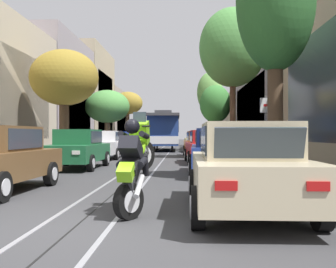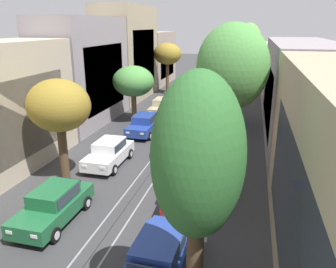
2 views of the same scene
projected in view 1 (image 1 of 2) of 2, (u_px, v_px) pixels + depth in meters
ground_plane at (160, 154)px, 27.56m from camera, size 160.00×160.00×0.00m
trolley_track_rails at (163, 152)px, 30.99m from camera, size 1.14×62.35×0.01m
building_facade_left at (52, 95)px, 31.14m from camera, size 4.65×54.05×10.50m
building_facade_right at (280, 109)px, 30.90m from camera, size 5.91×54.05×7.26m
parked_car_green_second_left at (78, 149)px, 15.83m from camera, size 2.03×4.38×1.58m
parked_car_white_mid_left at (105, 145)px, 22.37m from camera, size 2.01×4.37×1.58m
parked_car_blue_fourth_left at (125, 142)px, 28.82m from camera, size 2.02×4.37×1.58m
parked_car_beige_fifth_left at (134, 141)px, 35.09m from camera, size 2.02×4.37×1.58m
parked_car_silver_sixth_left at (141, 140)px, 41.62m from camera, size 2.00×4.36×1.58m
parked_car_navy_far_left at (147, 139)px, 48.34m from camera, size 2.11×4.41×1.58m
parked_car_beige_near_right at (246, 167)px, 6.90m from camera, size 2.03×4.37×1.58m
parked_car_blue_second_right at (218, 151)px, 13.41m from camera, size 2.08×4.40×1.58m
parked_car_red_mid_right at (206, 146)px, 18.79m from camera, size 2.14×4.42×1.58m
parked_car_orange_fourth_right at (200, 144)px, 24.36m from camera, size 2.13×4.42×1.58m
parked_car_beige_fifth_right at (198, 142)px, 30.59m from camera, size 2.09×4.40×1.58m
parked_car_yellow_sixth_right at (195, 141)px, 36.48m from camera, size 2.14×4.42×1.58m
parked_car_beige_far_right at (194, 140)px, 41.80m from camera, size 2.08×4.40×1.58m
street_tree_kerb_left_second at (64, 79)px, 19.95m from camera, size 3.51×2.99×5.72m
street_tree_kerb_left_mid at (107, 107)px, 32.14m from camera, size 3.67×3.34×5.04m
street_tree_kerb_left_fourth at (128, 104)px, 45.20m from camera, size 3.46×2.96×6.32m
street_tree_kerb_right_near at (275, 3)px, 11.48m from camera, size 2.30×2.35×7.49m
street_tree_kerb_right_second at (233, 48)px, 22.06m from camera, size 3.80×3.22×8.56m
street_tree_kerb_right_mid at (215, 105)px, 32.82m from camera, size 2.63×2.70×5.54m
street_tree_kerb_right_fourth at (210, 94)px, 45.60m from camera, size 3.03×2.67×8.66m
cable_car_trolley at (164, 131)px, 33.28m from camera, size 2.70×9.16×3.28m
motorcycle_with_rider at (135, 160)px, 6.75m from camera, size 0.55×1.86×1.80m
pedestrian_on_left_pavement at (253, 144)px, 19.66m from camera, size 0.55×0.41×1.60m
pedestrian_on_right_pavement at (1, 147)px, 14.39m from camera, size 0.55×0.42×1.63m
street_sign_post at (265, 126)px, 12.76m from camera, size 0.36×0.08×2.63m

